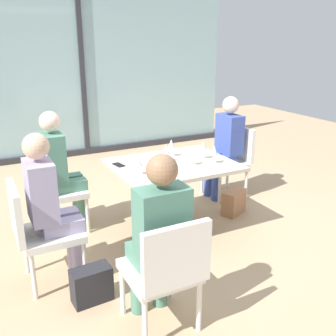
# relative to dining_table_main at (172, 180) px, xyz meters

# --- Properties ---
(ground_plane) EXTENTS (12.00, 12.00, 0.00)m
(ground_plane) POSITION_rel_dining_table_main_xyz_m (0.00, 0.00, -0.55)
(ground_plane) COLOR tan
(window_wall_backdrop) EXTENTS (5.26, 0.10, 2.70)m
(window_wall_backdrop) POSITION_rel_dining_table_main_xyz_m (0.00, 3.20, 0.66)
(window_wall_backdrop) COLOR #92B7BC
(window_wall_backdrop) RESTS_ON ground_plane
(dining_table_main) EXTENTS (1.20, 0.95, 0.73)m
(dining_table_main) POSITION_rel_dining_table_main_xyz_m (0.00, 0.00, 0.00)
(dining_table_main) COLOR #BCB29E
(dining_table_main) RESTS_ON ground_plane
(chair_side_end) EXTENTS (0.50, 0.46, 0.87)m
(chair_side_end) POSITION_rel_dining_table_main_xyz_m (-1.38, -0.35, -0.05)
(chair_side_end) COLOR silver
(chair_side_end) RESTS_ON ground_plane
(chair_far_right) EXTENTS (0.50, 0.46, 0.87)m
(chair_far_right) POSITION_rel_dining_table_main_xyz_m (1.11, 0.52, -0.05)
(chair_far_right) COLOR silver
(chair_far_right) RESTS_ON ground_plane
(chair_front_left) EXTENTS (0.46, 0.50, 0.87)m
(chair_front_left) POSITION_rel_dining_table_main_xyz_m (-0.74, -1.32, -0.05)
(chair_front_left) COLOR silver
(chair_front_left) RESTS_ON ground_plane
(chair_far_left) EXTENTS (0.50, 0.46, 0.87)m
(chair_far_left) POSITION_rel_dining_table_main_xyz_m (-1.11, 0.52, -0.05)
(chair_far_left) COLOR silver
(chair_far_left) RESTS_ON ground_plane
(person_side_end) EXTENTS (0.39, 0.34, 1.26)m
(person_side_end) POSITION_rel_dining_table_main_xyz_m (-1.27, -0.35, 0.15)
(person_side_end) COLOR #9E93B7
(person_side_end) RESTS_ON ground_plane
(person_far_right) EXTENTS (0.39, 0.34, 1.26)m
(person_far_right) POSITION_rel_dining_table_main_xyz_m (1.00, 0.52, 0.15)
(person_far_right) COLOR #384C9E
(person_far_right) RESTS_ON ground_plane
(person_front_left) EXTENTS (0.34, 0.39, 1.26)m
(person_front_left) POSITION_rel_dining_table_main_xyz_m (-0.74, -1.21, 0.15)
(person_front_left) COLOR #4C7F6B
(person_front_left) RESTS_ON ground_plane
(person_far_left) EXTENTS (0.39, 0.34, 1.26)m
(person_far_left) POSITION_rel_dining_table_main_xyz_m (-1.00, 0.52, 0.15)
(person_far_left) COLOR #4C7F6B
(person_far_left) RESTS_ON ground_plane
(wine_glass_0) EXTENTS (0.07, 0.07, 0.18)m
(wine_glass_0) POSITION_rel_dining_table_main_xyz_m (0.35, -0.01, 0.31)
(wine_glass_0) COLOR silver
(wine_glass_0) RESTS_ON dining_table_main
(wine_glass_1) EXTENTS (0.07, 0.07, 0.18)m
(wine_glass_1) POSITION_rel_dining_table_main_xyz_m (0.10, 0.22, 0.31)
(wine_glass_1) COLOR silver
(wine_glass_1) RESTS_ON dining_table_main
(wine_glass_2) EXTENTS (0.07, 0.07, 0.18)m
(wine_glass_2) POSITION_rel_dining_table_main_xyz_m (-0.44, -0.16, 0.31)
(wine_glass_2) COLOR silver
(wine_glass_2) RESTS_ON dining_table_main
(wine_glass_3) EXTENTS (0.07, 0.07, 0.18)m
(wine_glass_3) POSITION_rel_dining_table_main_xyz_m (-0.04, 0.06, 0.31)
(wine_glass_3) COLOR silver
(wine_glass_3) RESTS_ON dining_table_main
(wine_glass_4) EXTENTS (0.07, 0.07, 0.18)m
(wine_glass_4) POSITION_rel_dining_table_main_xyz_m (0.14, -0.14, 0.31)
(wine_glass_4) COLOR silver
(wine_glass_4) RESTS_ON dining_table_main
(wine_glass_5) EXTENTS (0.07, 0.07, 0.18)m
(wine_glass_5) POSITION_rel_dining_table_main_xyz_m (0.36, -0.19, 0.31)
(wine_glass_5) COLOR silver
(wine_glass_5) RESTS_ON dining_table_main
(coffee_cup) EXTENTS (0.08, 0.08, 0.09)m
(coffee_cup) POSITION_rel_dining_table_main_xyz_m (-0.10, -0.06, 0.23)
(coffee_cup) COLOR white
(coffee_cup) RESTS_ON dining_table_main
(cell_phone_on_table) EXTENTS (0.09, 0.15, 0.01)m
(cell_phone_on_table) POSITION_rel_dining_table_main_xyz_m (-0.50, 0.19, 0.19)
(cell_phone_on_table) COLOR black
(cell_phone_on_table) RESTS_ON dining_table_main
(handbag_0) EXTENTS (0.31, 0.18, 0.28)m
(handbag_0) POSITION_rel_dining_table_main_xyz_m (-1.10, -0.77, -0.41)
(handbag_0) COLOR #232328
(handbag_0) RESTS_ON ground_plane
(handbag_1) EXTENTS (0.34, 0.27, 0.28)m
(handbag_1) POSITION_rel_dining_table_main_xyz_m (0.80, 0.01, -0.41)
(handbag_1) COLOR #A3704C
(handbag_1) RESTS_ON ground_plane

